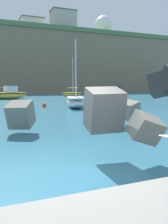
# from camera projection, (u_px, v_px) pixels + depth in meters

# --- Properties ---
(ground_plane) EXTENTS (400.00, 400.00, 0.00)m
(ground_plane) POSITION_uv_depth(u_px,v_px,m) (79.00, 169.00, 6.30)
(ground_plane) COLOR #2D6B84
(breakwater_jetty) EXTENTS (32.70, 7.87, 3.03)m
(breakwater_jetty) POSITION_uv_depth(u_px,v_px,m) (89.00, 108.00, 8.62)
(breakwater_jetty) COLOR gray
(breakwater_jetty) RESTS_ON ground
(boat_near_right) EXTENTS (6.41, 3.92, 2.19)m
(boat_near_right) POSITION_uv_depth(u_px,v_px,m) (8.00, 95.00, 38.68)
(boat_near_right) COLOR #EAC64C
(boat_near_right) RESTS_ON ground
(boat_mid_centre) EXTENTS (3.84, 4.52, 7.42)m
(boat_mid_centre) POSITION_uv_depth(u_px,v_px,m) (72.00, 94.00, 47.55)
(boat_mid_centre) COLOR #EAC64C
(boat_mid_centre) RESTS_ON ground
(boat_mid_right) EXTENTS (3.11, 5.37, 6.35)m
(boat_mid_right) POSITION_uv_depth(u_px,v_px,m) (76.00, 102.00, 23.81)
(boat_mid_right) COLOR white
(boat_mid_right) RESTS_ON ground
(boat_far_right) EXTENTS (4.43, 1.65, 2.17)m
(boat_far_right) POSITION_uv_depth(u_px,v_px,m) (114.00, 95.00, 37.49)
(boat_far_right) COLOR #EAC64C
(boat_far_right) RESTS_ON ground
(mooring_buoy_middle) EXTENTS (0.44, 0.44, 0.44)m
(mooring_buoy_middle) POSITION_uv_depth(u_px,v_px,m) (26.00, 102.00, 28.40)
(mooring_buoy_middle) COLOR #E54C1E
(mooring_buoy_middle) RESTS_ON ground
(mooring_buoy_outer) EXTENTS (0.44, 0.44, 0.44)m
(mooring_buoy_outer) POSITION_uv_depth(u_px,v_px,m) (44.00, 105.00, 24.33)
(mooring_buoy_outer) COLOR #E54C1E
(mooring_buoy_outer) RESTS_ON ground
(headland_bluff) EXTENTS (77.91, 32.11, 18.33)m
(headland_bluff) POSITION_uv_depth(u_px,v_px,m) (52.00, 64.00, 82.75)
(headland_bluff) COLOR #847056
(headland_bluff) RESTS_ON ground
(radar_dome) EXTENTS (6.75, 6.75, 10.23)m
(radar_dome) POSITION_uv_depth(u_px,v_px,m) (104.00, 28.00, 94.26)
(radar_dome) COLOR silver
(radar_dome) RESTS_ON headland_bluff
(station_building_west) EXTENTS (7.17, 5.93, 4.77)m
(station_building_west) POSITION_uv_depth(u_px,v_px,m) (32.00, 26.00, 77.68)
(station_building_west) COLOR silver
(station_building_west) RESTS_ON headland_bluff
(station_building_central) EXTENTS (7.42, 4.88, 5.97)m
(station_building_central) POSITION_uv_depth(u_px,v_px,m) (63.00, 21.00, 73.59)
(station_building_central) COLOR #B2ADA3
(station_building_central) RESTS_ON headland_bluff
(station_building_east) EXTENTS (5.10, 7.54, 4.31)m
(station_building_east) POSITION_uv_depth(u_px,v_px,m) (4.00, 30.00, 82.53)
(station_building_east) COLOR silver
(station_building_east) RESTS_ON headland_bluff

